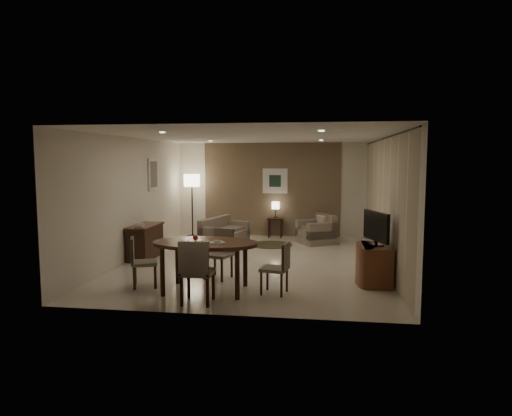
# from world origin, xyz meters

# --- Properties ---
(room_shell) EXTENTS (5.50, 7.00, 2.70)m
(room_shell) POSITION_xyz_m (0.00, 0.40, 1.35)
(room_shell) COLOR beige
(room_shell) RESTS_ON ground
(taupe_accent) EXTENTS (3.96, 0.03, 2.70)m
(taupe_accent) POSITION_xyz_m (0.00, 3.48, 1.35)
(taupe_accent) COLOR brown
(taupe_accent) RESTS_ON wall_back
(curtain_wall) EXTENTS (0.08, 6.70, 2.58)m
(curtain_wall) POSITION_xyz_m (2.68, 0.00, 1.32)
(curtain_wall) COLOR #BAAD91
(curtain_wall) RESTS_ON wall_right
(curtain_rod) EXTENTS (0.03, 6.80, 0.03)m
(curtain_rod) POSITION_xyz_m (2.68, 0.00, 2.64)
(curtain_rod) COLOR black
(curtain_rod) RESTS_ON wall_right
(art_back_frame) EXTENTS (0.72, 0.03, 0.72)m
(art_back_frame) POSITION_xyz_m (0.10, 3.46, 1.60)
(art_back_frame) COLOR silver
(art_back_frame) RESTS_ON wall_back
(art_back_canvas) EXTENTS (0.34, 0.01, 0.34)m
(art_back_canvas) POSITION_xyz_m (0.10, 3.44, 1.60)
(art_back_canvas) COLOR #1D3425
(art_back_canvas) RESTS_ON wall_back
(art_left_frame) EXTENTS (0.03, 0.60, 0.80)m
(art_left_frame) POSITION_xyz_m (-2.72, 1.20, 1.85)
(art_left_frame) COLOR silver
(art_left_frame) RESTS_ON wall_left
(art_left_canvas) EXTENTS (0.01, 0.46, 0.64)m
(art_left_canvas) POSITION_xyz_m (-2.71, 1.20, 1.85)
(art_left_canvas) COLOR gray
(art_left_canvas) RESTS_ON wall_left
(downlight_nl) EXTENTS (0.10, 0.10, 0.01)m
(downlight_nl) POSITION_xyz_m (-1.40, -1.80, 2.69)
(downlight_nl) COLOR white
(downlight_nl) RESTS_ON ceiling
(downlight_nr) EXTENTS (0.10, 0.10, 0.01)m
(downlight_nr) POSITION_xyz_m (1.40, -1.80, 2.69)
(downlight_nr) COLOR white
(downlight_nr) RESTS_ON ceiling
(downlight_fl) EXTENTS (0.10, 0.10, 0.01)m
(downlight_fl) POSITION_xyz_m (-1.40, 1.80, 2.69)
(downlight_fl) COLOR white
(downlight_fl) RESTS_ON ceiling
(downlight_fr) EXTENTS (0.10, 0.10, 0.01)m
(downlight_fr) POSITION_xyz_m (1.40, 1.80, 2.69)
(downlight_fr) COLOR white
(downlight_fr) RESTS_ON ceiling
(console_desk) EXTENTS (0.48, 1.20, 0.75)m
(console_desk) POSITION_xyz_m (-2.49, 0.00, 0.38)
(console_desk) COLOR #472517
(console_desk) RESTS_ON floor
(telephone) EXTENTS (0.20, 0.14, 0.09)m
(telephone) POSITION_xyz_m (-2.49, -0.30, 0.80)
(telephone) COLOR white
(telephone) RESTS_ON console_desk
(tv_cabinet) EXTENTS (0.48, 0.90, 0.70)m
(tv_cabinet) POSITION_xyz_m (2.40, -1.50, 0.35)
(tv_cabinet) COLOR brown
(tv_cabinet) RESTS_ON floor
(flat_tv) EXTENTS (0.36, 0.85, 0.60)m
(flat_tv) POSITION_xyz_m (2.38, -1.50, 1.02)
(flat_tv) COLOR black
(flat_tv) RESTS_ON tv_cabinet
(dining_table) EXTENTS (1.78, 1.12, 0.84)m
(dining_table) POSITION_xyz_m (-0.50, -2.36, 0.42)
(dining_table) COLOR #472517
(dining_table) RESTS_ON floor
(chair_near) EXTENTS (0.49, 0.49, 1.00)m
(chair_near) POSITION_xyz_m (-0.46, -3.01, 0.50)
(chair_near) COLOR gray
(chair_near) RESTS_ON floor
(chair_far) EXTENTS (0.56, 0.56, 0.92)m
(chair_far) POSITION_xyz_m (-0.47, -1.53, 0.46)
(chair_far) COLOR gray
(chair_far) RESTS_ON floor
(chair_left) EXTENTS (0.54, 0.54, 0.87)m
(chair_left) POSITION_xyz_m (-1.61, -2.24, 0.43)
(chair_left) COLOR gray
(chair_left) RESTS_ON floor
(chair_right) EXTENTS (0.48, 0.48, 0.85)m
(chair_right) POSITION_xyz_m (0.66, -2.34, 0.43)
(chair_right) COLOR gray
(chair_right) RESTS_ON floor
(plate_a) EXTENTS (0.26, 0.26, 0.02)m
(plate_a) POSITION_xyz_m (-0.68, -2.31, 0.84)
(plate_a) COLOR white
(plate_a) RESTS_ON dining_table
(plate_b) EXTENTS (0.26, 0.26, 0.02)m
(plate_b) POSITION_xyz_m (-0.28, -2.41, 0.84)
(plate_b) COLOR white
(plate_b) RESTS_ON dining_table
(fruit_apple) EXTENTS (0.09, 0.09, 0.09)m
(fruit_apple) POSITION_xyz_m (-0.68, -2.31, 0.90)
(fruit_apple) COLOR #B02214
(fruit_apple) RESTS_ON plate_a
(napkin) EXTENTS (0.12, 0.08, 0.03)m
(napkin) POSITION_xyz_m (-0.28, -2.41, 0.87)
(napkin) COLOR white
(napkin) RESTS_ON plate_b
(round_rug) EXTENTS (1.13, 1.13, 0.01)m
(round_rug) POSITION_xyz_m (0.14, 1.98, 0.01)
(round_rug) COLOR #423C24
(round_rug) RESTS_ON floor
(sofa) EXTENTS (1.65, 1.14, 0.71)m
(sofa) POSITION_xyz_m (-1.04, 1.78, 0.35)
(sofa) COLOR gray
(sofa) RESTS_ON floor
(armchair) EXTENTS (1.12, 1.14, 0.76)m
(armchair) POSITION_xyz_m (1.29, 2.36, 0.38)
(armchair) COLOR gray
(armchair) RESTS_ON floor
(side_table) EXTENTS (0.44, 0.44, 0.56)m
(side_table) POSITION_xyz_m (0.14, 3.23, 0.28)
(side_table) COLOR black
(side_table) RESTS_ON floor
(table_lamp) EXTENTS (0.22, 0.22, 0.50)m
(table_lamp) POSITION_xyz_m (0.14, 3.25, 0.81)
(table_lamp) COLOR #FFEAC1
(table_lamp) RESTS_ON side_table
(floor_lamp) EXTENTS (0.45, 0.45, 1.80)m
(floor_lamp) POSITION_xyz_m (-2.25, 2.99, 0.90)
(floor_lamp) COLOR #FFE5B7
(floor_lamp) RESTS_ON floor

